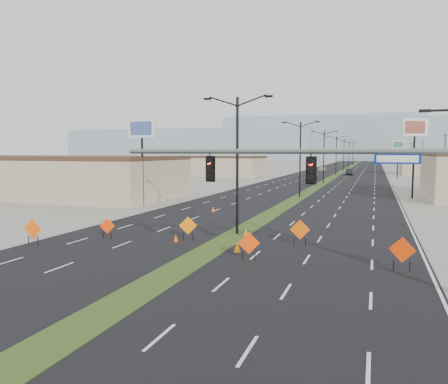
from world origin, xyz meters
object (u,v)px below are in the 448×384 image
(signal_mast, at_px, (352,181))
(car_left, at_px, (313,175))
(car_mid, at_px, (349,172))
(construction_sign_4, at_px, (300,231))
(streetlight_3, at_px, (336,154))
(construction_sign_1, at_px, (107,227))
(cone_3, at_px, (213,209))
(cone_0, at_px, (176,238))
(pole_sign_east_near, at_px, (415,133))
(streetlight_6, at_px, (353,153))
(construction_sign_2, at_px, (188,226))
(construction_sign_0, at_px, (33,230))
(streetlight_0, at_px, (237,161))
(car_far, at_px, (322,169))
(streetlight_4, at_px, (344,154))
(streetlight_1, at_px, (300,157))
(construction_sign_3, at_px, (249,244))
(cone_1, at_px, (237,247))
(pole_sign_west, at_px, (142,135))
(streetlight_5, at_px, (349,153))
(construction_sign_5, at_px, (402,251))
(streetlight_2, at_px, (324,155))
(cone_2, at_px, (246,233))
(pole_sign_east_far, at_px, (398,147))

(signal_mast, xyz_separation_m, car_left, (-12.12, 77.76, -4.00))
(car_mid, relative_size, construction_sign_4, 2.85)
(streetlight_3, distance_m, construction_sign_1, 89.06)
(construction_sign_1, height_order, cone_3, construction_sign_1)
(cone_0, xyz_separation_m, pole_sign_east_near, (17.23, 34.79, 8.19))
(streetlight_6, height_order, construction_sign_2, streetlight_6)
(construction_sign_0, distance_m, pole_sign_east_near, 47.03)
(streetlight_0, relative_size, cone_3, 17.60)
(car_far, bearing_deg, streetlight_4, 48.08)
(pole_sign_east_near, bearing_deg, cone_0, -141.05)
(streetlight_1, xyz_separation_m, car_left, (-3.57, 39.76, -4.63))
(construction_sign_2, bearing_deg, construction_sign_3, -58.33)
(cone_1, bearing_deg, cone_3, 115.29)
(signal_mast, distance_m, pole_sign_west, 32.94)
(construction_sign_4, relative_size, cone_3, 3.02)
(cone_3, bearing_deg, streetlight_5, 87.39)
(streetlight_0, relative_size, pole_sign_east_near, 0.97)
(construction_sign_4, bearing_deg, car_mid, 82.49)
(streetlight_3, relative_size, streetlight_4, 1.00)
(signal_mast, bearing_deg, streetlight_0, 130.54)
(construction_sign_2, distance_m, cone_3, 14.22)
(streetlight_6, bearing_deg, construction_sign_3, -89.02)
(streetlight_1, xyz_separation_m, construction_sign_5, (10.93, -34.76, -4.37))
(streetlight_3, xyz_separation_m, streetlight_6, (0.00, 84.00, 0.00))
(streetlight_1, distance_m, streetlight_2, 28.00)
(construction_sign_5, bearing_deg, cone_2, 164.42)
(signal_mast, height_order, streetlight_0, streetlight_0)
(cone_0, bearing_deg, cone_3, 100.82)
(pole_sign_west, relative_size, pole_sign_east_far, 1.12)
(streetlight_0, relative_size, pole_sign_east_far, 1.15)
(streetlight_6, bearing_deg, car_left, -92.04)
(pole_sign_west, bearing_deg, streetlight_5, 79.05)
(streetlight_5, relative_size, construction_sign_5, 5.64)
(streetlight_1, bearing_deg, streetlight_3, 90.00)
(streetlight_5, relative_size, cone_1, 14.77)
(streetlight_1, distance_m, pole_sign_east_near, 14.73)
(construction_sign_1, distance_m, pole_sign_east_near, 42.47)
(construction_sign_1, relative_size, construction_sign_3, 0.90)
(construction_sign_1, height_order, cone_0, construction_sign_1)
(streetlight_5, distance_m, car_mid, 52.95)
(streetlight_3, distance_m, construction_sign_3, 91.49)
(streetlight_2, height_order, streetlight_3, same)
(construction_sign_5, height_order, cone_2, construction_sign_5)
(car_left, relative_size, cone_0, 8.73)
(streetlight_4, distance_m, pole_sign_west, 100.47)
(streetlight_3, relative_size, construction_sign_2, 6.11)
(streetlight_6, height_order, car_mid, streetlight_6)
(construction_sign_4, bearing_deg, signal_mast, -73.61)
(signal_mast, distance_m, construction_sign_3, 7.26)
(streetlight_1, bearing_deg, construction_sign_4, -80.62)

